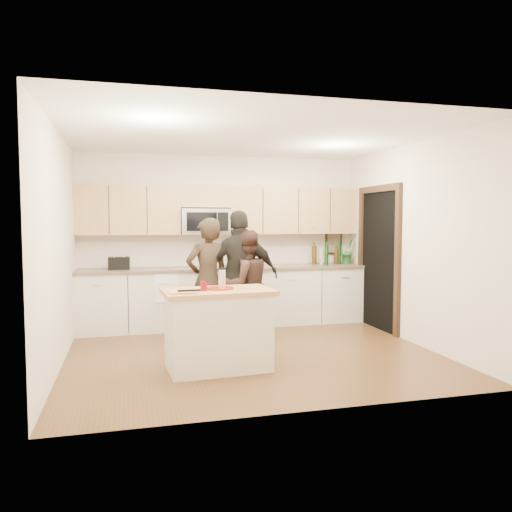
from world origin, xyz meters
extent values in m
plane|color=#56331D|center=(0.00, 0.00, 0.00)|extent=(4.50, 4.50, 0.00)
cube|color=beige|center=(0.00, 2.00, 1.35)|extent=(4.50, 0.02, 2.70)
cube|color=beige|center=(0.00, -2.00, 1.35)|extent=(4.50, 0.02, 2.70)
cube|color=beige|center=(-2.25, 0.00, 1.35)|extent=(0.02, 4.00, 2.70)
cube|color=beige|center=(2.25, 0.00, 1.35)|extent=(0.02, 4.00, 2.70)
cube|color=white|center=(0.00, 0.00, 2.70)|extent=(4.50, 4.00, 0.02)
cube|color=beige|center=(0.00, 1.69, 0.45)|extent=(4.50, 0.62, 0.90)
cube|color=#786150|center=(0.00, 1.68, 0.92)|extent=(4.50, 0.66, 0.04)
cube|color=tan|center=(-1.48, 1.83, 1.83)|extent=(1.55, 0.33, 0.75)
cube|color=tan|center=(1.17, 1.83, 1.83)|extent=(2.17, 0.33, 0.75)
cube|color=tan|center=(-0.31, 1.83, 2.04)|extent=(0.78, 0.33, 0.33)
cube|color=silver|center=(-0.31, 1.80, 1.65)|extent=(0.76, 0.40, 0.40)
cube|color=black|center=(-0.39, 1.60, 1.65)|extent=(0.47, 0.01, 0.29)
cube|color=black|center=(-0.06, 1.60, 1.65)|extent=(0.17, 0.01, 0.29)
cube|color=black|center=(2.24, 0.90, 1.05)|extent=(0.02, 1.05, 2.10)
cube|color=black|center=(2.22, 0.33, 1.05)|extent=(0.06, 0.10, 2.10)
cube|color=black|center=(2.22, 1.48, 1.05)|extent=(0.06, 0.10, 2.10)
cube|color=black|center=(2.22, 0.90, 2.15)|extent=(0.06, 1.25, 0.10)
cube|color=black|center=(1.95, 1.99, 1.28)|extent=(0.30, 0.03, 0.38)
cube|color=tan|center=(1.95, 1.97, 1.28)|extent=(0.24, 0.00, 0.32)
cube|color=white|center=(-0.95, 1.38, 0.70)|extent=(0.34, 0.01, 0.48)
cube|color=white|center=(-0.95, 1.67, 0.94)|extent=(0.34, 0.60, 0.01)
cube|color=beige|center=(-0.53, -0.58, 0.42)|extent=(1.14, 0.72, 0.85)
cube|color=tan|center=(-0.53, -0.58, 0.88)|extent=(1.24, 0.78, 0.05)
cylinder|color=maroon|center=(-0.50, -0.53, 0.91)|extent=(0.31, 0.31, 0.02)
cube|color=silver|center=(-0.47, -0.47, 1.01)|extent=(0.07, 0.05, 0.20)
cube|color=black|center=(-0.47, -0.47, 1.12)|extent=(0.09, 0.05, 0.02)
cylinder|color=maroon|center=(-0.70, -0.64, 0.95)|extent=(0.07, 0.07, 0.11)
cube|color=tan|center=(-0.95, -0.79, 0.91)|extent=(0.29, 0.20, 0.02)
cube|color=black|center=(-0.88, -0.78, 0.93)|extent=(0.24, 0.05, 0.02)
cube|color=silver|center=(-0.86, -0.71, 0.92)|extent=(0.17, 0.03, 0.01)
cube|color=black|center=(-1.62, 1.67, 1.03)|extent=(0.31, 0.22, 0.19)
cube|color=silver|center=(-1.69, 1.67, 1.13)|extent=(0.03, 0.16, 0.00)
cube|color=silver|center=(-1.55, 1.67, 1.13)|extent=(0.03, 0.16, 0.00)
cylinder|color=#3C280A|center=(1.52, 1.79, 1.12)|extent=(0.08, 0.08, 0.37)
cylinder|color=#9F957D|center=(1.61, 1.67, 1.09)|extent=(0.06, 0.06, 0.30)
cylinder|color=black|center=(1.93, 1.71, 1.13)|extent=(0.07, 0.07, 0.39)
cylinder|color=#3C280A|center=(1.87, 1.70, 1.09)|extent=(0.07, 0.07, 0.31)
cylinder|color=black|center=(1.64, 1.55, 1.14)|extent=(0.07, 0.07, 0.39)
imported|color=#2A6A2F|center=(2.10, 1.72, 1.16)|extent=(0.30, 0.28, 0.44)
imported|color=black|center=(-0.45, 0.68, 0.85)|extent=(0.70, 0.55, 1.70)
imported|color=black|center=(0.07, 0.65, 0.77)|extent=(0.85, 0.73, 1.53)
imported|color=black|center=(0.01, 0.70, 0.90)|extent=(1.06, 0.44, 1.81)
camera|label=1|loc=(-1.50, -6.00, 1.66)|focal=35.00mm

